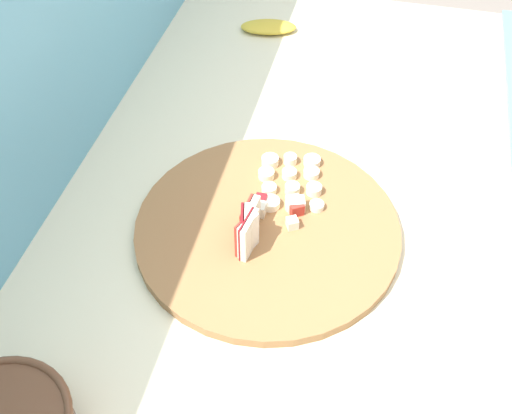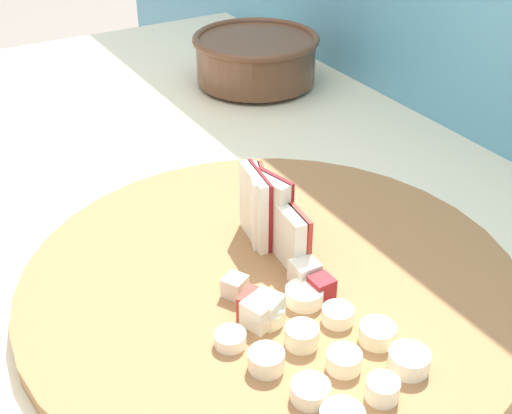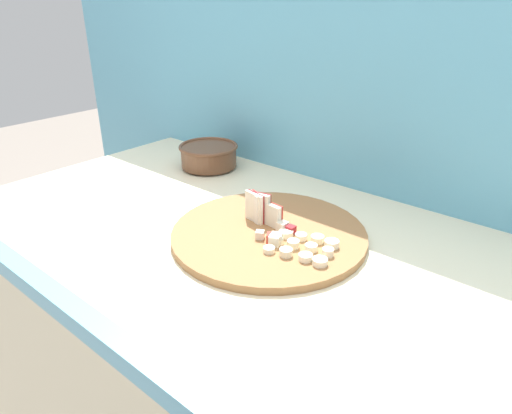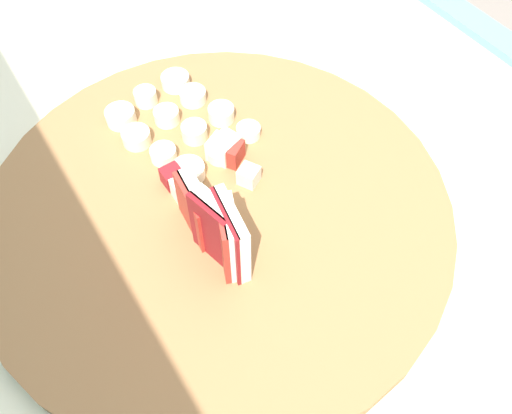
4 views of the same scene
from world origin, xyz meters
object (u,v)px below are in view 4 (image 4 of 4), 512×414
object	(u,v)px
cutting_board	(217,210)
apple_dice_pile	(217,161)
banana_slice_rows	(178,124)
apple_wedge_fan	(217,228)

from	to	relation	value
cutting_board	apple_dice_pile	size ratio (longest dim) A/B	5.08
cutting_board	banana_slice_rows	size ratio (longest dim) A/B	2.91
banana_slice_rows	apple_dice_pile	bearing A→B (deg)	-174.27
apple_wedge_fan	banana_slice_rows	size ratio (longest dim) A/B	0.66
apple_dice_pile	banana_slice_rows	bearing A→B (deg)	5.73
cutting_board	banana_slice_rows	bearing A→B (deg)	-8.82
apple_wedge_fan	banana_slice_rows	bearing A→B (deg)	-14.75
apple_wedge_fan	apple_dice_pile	size ratio (longest dim) A/B	1.15
apple_dice_pile	banana_slice_rows	xyz separation A→B (m)	(0.06, 0.01, -0.00)
cutting_board	banana_slice_rows	world-z (taller)	banana_slice_rows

